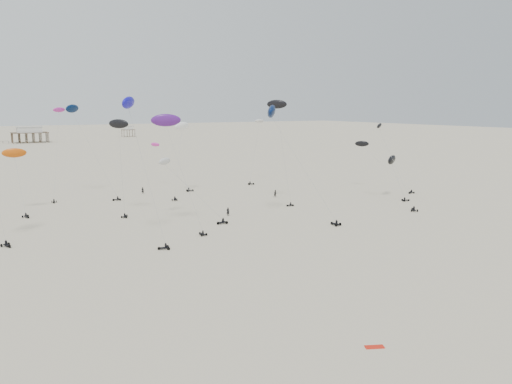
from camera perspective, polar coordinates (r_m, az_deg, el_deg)
ground_plane at (r=194.62m, az=-16.80°, el=2.80°), size 900.00×900.00×0.00m
pavilion_main at (r=340.43m, az=-24.44°, el=5.87°), size 21.00×13.00×9.80m
pavilion_small at (r=383.15m, az=-14.39°, el=6.66°), size 9.00×7.00×8.00m
rig_0 at (r=115.58m, az=-25.72°, el=2.95°), size 5.01×10.24×14.31m
rig_1 at (r=115.44m, az=15.75°, el=2.77°), size 4.46×15.92×20.97m
rig_2 at (r=99.31m, az=-7.68°, el=0.63°), size 9.59×15.07×17.30m
rig_3 at (r=130.96m, az=-21.76°, el=5.51°), size 6.58×13.13×23.36m
rig_5 at (r=104.24m, az=-15.30°, el=5.53°), size 4.15×5.89×19.76m
rig_7 at (r=145.76m, az=-0.05°, el=5.02°), size 8.44×6.70×18.83m
rig_8 at (r=90.41m, az=-9.82°, el=6.73°), size 6.66×10.70×21.39m
rig_10 at (r=113.39m, az=2.62°, el=8.37°), size 4.37×7.45×23.75m
rig_11 at (r=136.53m, az=-9.45°, el=2.72°), size 7.09×15.08×17.17m
rig_12 at (r=137.83m, az=13.52°, el=3.89°), size 7.71×16.41×18.14m
rig_13 at (r=129.65m, az=-19.43°, el=7.22°), size 10.18×14.80×24.22m
rig_14 at (r=126.13m, az=15.43°, el=3.05°), size 5.49×8.95×10.93m
rig_15 at (r=98.13m, az=2.76°, el=7.53°), size 10.04×16.61×24.15m
rig_16 at (r=126.98m, az=-8.59°, el=6.28°), size 9.34×11.64×19.25m
rig_17 at (r=81.83m, az=-13.64°, el=6.88°), size 5.86×10.42×23.91m
spectator_0 at (r=102.51m, az=-3.23°, el=-2.74°), size 0.85×0.67×2.09m
spectator_1 at (r=123.49m, az=2.24°, el=-0.59°), size 1.06×0.64×2.12m
spectator_3 at (r=131.43m, az=-12.81°, el=-0.19°), size 0.86×0.73×1.99m
grounded_kite_b at (r=49.91m, az=13.39°, el=-16.88°), size 1.93×1.37×0.07m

